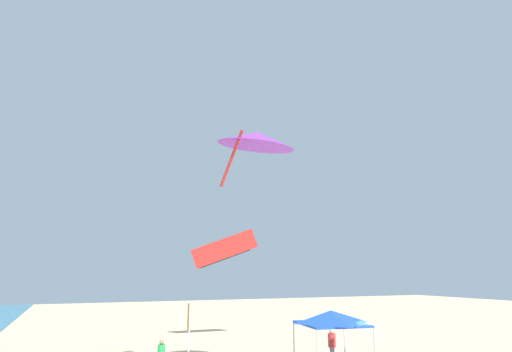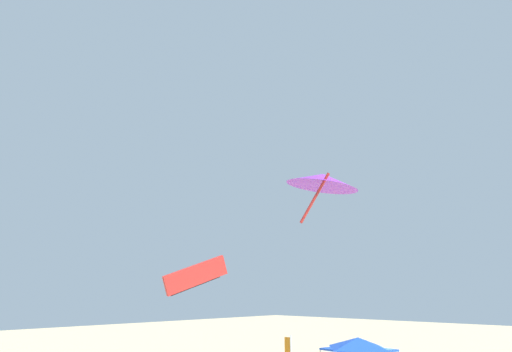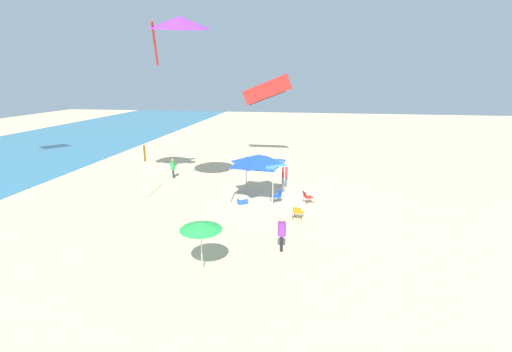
# 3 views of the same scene
# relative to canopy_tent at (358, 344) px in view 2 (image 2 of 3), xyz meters

# --- Properties ---
(canopy_tent) EXTENTS (3.59, 3.35, 3.00)m
(canopy_tent) POSITION_rel_canopy_tent_xyz_m (0.00, 0.00, 0.00)
(canopy_tent) COLOR #B7B7BC
(canopy_tent) RESTS_ON ground
(kite_delta_purple) EXTENTS (4.71, 4.67, 3.05)m
(kite_delta_purple) POSITION_rel_canopy_tent_xyz_m (-1.15, 4.51, 8.33)
(kite_delta_purple) COLOR purple
(kite_parafoil_red) EXTENTS (1.75, 5.13, 3.14)m
(kite_parafoil_red) POSITION_rel_canopy_tent_xyz_m (12.94, 1.19, 4.01)
(kite_parafoil_red) COLOR red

